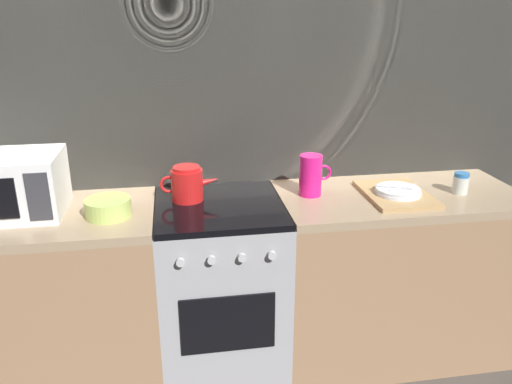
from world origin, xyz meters
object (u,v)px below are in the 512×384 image
object	(u,v)px
microwave	(8,185)
mixing_bowl	(108,208)
pitcher	(311,175)
spice_jar	(461,183)
dish_pile	(397,193)
stove_unit	(221,288)
kettle	(187,184)

from	to	relation	value
microwave	mixing_bowl	distance (m)	0.45
pitcher	spice_jar	distance (m)	0.74
dish_pile	mixing_bowl	bearing A→B (deg)	-179.08
pitcher	dish_pile	bearing A→B (deg)	-12.96
mixing_bowl	dish_pile	bearing A→B (deg)	0.92
stove_unit	mixing_bowl	xyz separation A→B (m)	(-0.49, -0.06, 0.49)
pitcher	dish_pile	size ratio (longest dim) A/B	0.50
kettle	dish_pile	xyz separation A→B (m)	(1.00, -0.12, -0.06)
stove_unit	pitcher	world-z (taller)	pitcher
microwave	pitcher	distance (m)	1.37
stove_unit	microwave	bearing A→B (deg)	177.85
mixing_bowl	pitcher	world-z (taller)	pitcher
microwave	mixing_bowl	size ratio (longest dim) A/B	2.30
stove_unit	dish_pile	distance (m)	0.98
mixing_bowl	dish_pile	world-z (taller)	mixing_bowl
kettle	microwave	bearing A→B (deg)	-176.54
mixing_bowl	pitcher	bearing A→B (deg)	6.95
pitcher	mixing_bowl	bearing A→B (deg)	-173.05
kettle	mixing_bowl	size ratio (longest dim) A/B	1.42
mixing_bowl	spice_jar	distance (m)	1.68
kettle	spice_jar	xyz separation A→B (m)	(1.32, -0.12, -0.03)
stove_unit	mixing_bowl	world-z (taller)	mixing_bowl
stove_unit	pitcher	distance (m)	0.71
microwave	dish_pile	distance (m)	1.78
pitcher	dish_pile	xyz separation A→B (m)	(0.41, -0.09, -0.08)
kettle	spice_jar	world-z (taller)	kettle
mixing_bowl	microwave	bearing A→B (deg)	167.45
stove_unit	spice_jar	xyz separation A→B (m)	(1.18, -0.04, 0.50)
pitcher	spice_jar	xyz separation A→B (m)	(0.73, -0.10, -0.05)
stove_unit	kettle	world-z (taller)	kettle
microwave	kettle	size ratio (longest dim) A/B	1.62
kettle	pitcher	bearing A→B (deg)	-2.58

